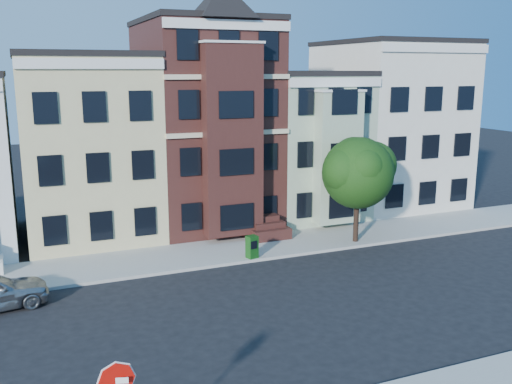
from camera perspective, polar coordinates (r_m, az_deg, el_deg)
name	(u,v)px	position (r m, az deg, el deg)	size (l,w,h in m)	color
ground	(316,307)	(23.54, 6.03, -11.38)	(120.00, 120.00, 0.00)	black
far_sidewalk	(244,249)	(30.30, -1.25, -5.72)	(60.00, 4.00, 0.15)	#9E9B93
house_yellow	(87,148)	(33.83, -16.57, 4.22)	(7.00, 9.00, 10.00)	beige
house_brown	(204,126)	(35.14, -5.20, 6.60)	(7.00, 9.00, 12.00)	#3A1B17
house_green	(299,145)	(37.76, 4.32, 4.70)	(6.00, 9.00, 9.00)	#A0B495
house_cream	(388,126)	(41.28, 13.09, 6.46)	(8.00, 9.00, 11.00)	silver
street_tree	(358,178)	(31.02, 10.14, 1.41)	(6.09, 6.09, 7.08)	#1D4911
newspaper_box	(252,247)	(28.53, -0.40, -5.51)	(0.51, 0.45, 1.13)	#165116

